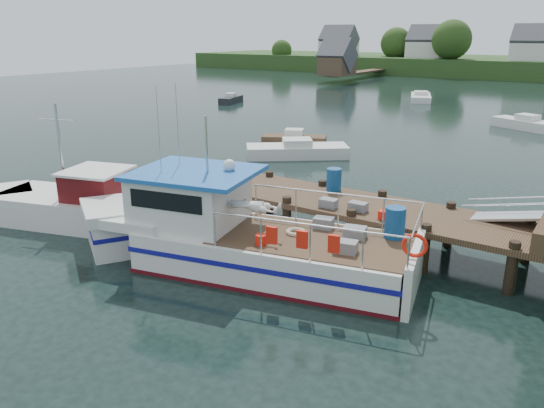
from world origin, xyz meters
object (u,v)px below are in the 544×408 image
Objects in this scene: dock at (509,204)px; moored_a at (297,150)px; moored_rowboat at (294,141)px; moored_e at (231,99)px; lobster_boat at (232,235)px; moored_b at (527,124)px; moored_d at (421,97)px; work_boat at (78,205)px.

dock is 17.11m from moored_a.
moored_rowboat is 1.09× the size of moored_e.
lobster_boat is at bearing -59.14° from moored_rowboat.
moored_rowboat is 0.79× the size of moored_b.
moored_b is (9.72, 17.92, 0.02)m from moored_a.
moored_rowboat is (-7.95, 16.68, -0.58)m from lobster_boat.
moored_e is at bearing -130.33° from moored_d.
dock reaches higher than moored_d.
lobster_boat is 7.44m from work_boat.
work_boat reaches higher than moored_a.
dock is 3.86× the size of moored_rowboat.
dock is 28.47m from moored_b.
dock is at bearing -34.12° from moored_rowboat.
moored_d is at bearing 98.22° from moored_rowboat.
dock is 4.20× the size of moored_e.
moored_d is 20.66m from moored_e.
moored_e is at bearing 171.30° from moored_b.
moored_a reaches higher than moored_d.
moored_rowboat is at bearing 140.50° from dock.
moored_d is at bearing 111.97° from dock.
moored_d is (-12.76, 13.06, -0.05)m from moored_b.
moored_a reaches higher than moored_e.
moored_e is (-15.99, -13.09, 0.01)m from moored_d.
dock is 8.45m from lobster_boat.
moored_d is (-3.04, 30.98, -0.03)m from moored_a.
moored_a is 1.10× the size of moored_b.
lobster_boat is 46.32m from moored_d.
moored_d is (-1.93, 45.59, -0.36)m from work_boat.
moored_e is at bearing 139.22° from dock.
lobster_boat is 2.74× the size of moored_rowboat.
moored_a is (-13.59, 10.24, -1.83)m from dock.
moored_b is (10.83, 32.52, -0.31)m from work_boat.
moored_a is (1.11, 14.61, -0.33)m from work_boat.
moored_e is (-25.35, 32.27, -0.64)m from lobster_boat.
lobster_boat reaches higher than moored_d.
moored_a is at bearing 101.07° from lobster_boat.
work_boat is at bearing 169.06° from lobster_boat.
work_boat is 45.63m from moored_d.
dock is at bearing 17.05° from lobster_boat.
lobster_boat is at bearing -150.27° from dock.
lobster_boat is at bearing -83.83° from moored_a.
moored_a is 26.11m from moored_e.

